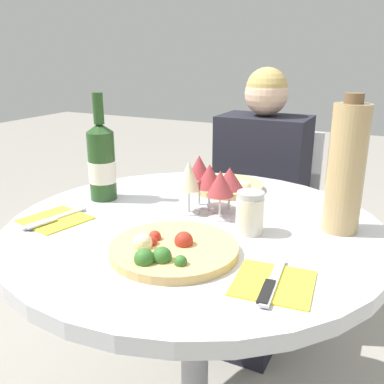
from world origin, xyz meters
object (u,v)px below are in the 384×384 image
(dining_table, at_px, (195,272))
(pizza_large, at_px, (171,249))
(wine_bottle, at_px, (102,162))
(seated_diner, at_px, (254,224))
(chair_behind_diner, at_px, (263,231))
(tall_carafe, at_px, (346,168))

(dining_table, height_order, pizza_large, pizza_large)
(pizza_large, bearing_deg, wine_bottle, 147.02)
(seated_diner, distance_m, pizza_large, 0.91)
(chair_behind_diner, bearing_deg, tall_carafe, 119.87)
(chair_behind_diner, relative_size, tall_carafe, 2.55)
(tall_carafe, bearing_deg, pizza_large, -135.01)
(dining_table, distance_m, pizza_large, 0.26)
(dining_table, bearing_deg, wine_bottle, 171.93)
(dining_table, relative_size, wine_bottle, 3.09)
(chair_behind_diner, xyz_separation_m, pizza_large, (0.09, -1.01, 0.36))
(seated_diner, distance_m, tall_carafe, 0.80)
(chair_behind_diner, height_order, tall_carafe, tall_carafe)
(chair_behind_diner, xyz_separation_m, wine_bottle, (-0.28, -0.77, 0.47))
(seated_diner, relative_size, pizza_large, 3.96)
(seated_diner, relative_size, tall_carafe, 3.36)
(wine_bottle, bearing_deg, dining_table, -8.07)
(tall_carafe, bearing_deg, wine_bottle, -174.22)
(wine_bottle, bearing_deg, seated_diner, 65.61)
(pizza_large, distance_m, wine_bottle, 0.46)
(seated_diner, distance_m, wine_bottle, 0.78)
(dining_table, xyz_separation_m, tall_carafe, (0.35, 0.12, 0.31))
(chair_behind_diner, xyz_separation_m, seated_diner, (-0.00, -0.15, 0.09))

